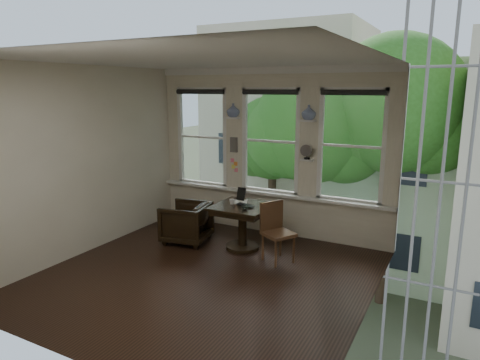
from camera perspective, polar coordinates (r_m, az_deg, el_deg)
The scene contains 25 objects.
ground at distance 6.30m, azimuth -4.57°, elevation -12.66°, with size 4.50×4.50×0.00m, color black.
ceiling at distance 5.73m, azimuth -5.10°, elevation 15.73°, with size 4.50×4.50×0.00m, color silver.
wall_back at distance 7.79m, azimuth 4.15°, elevation 3.73°, with size 4.50×4.50×0.00m, color silver.
wall_front at distance 4.17m, azimuth -21.75°, elevation -4.59°, with size 4.50×4.50×0.00m, color silver.
wall_left at distance 7.28m, azimuth -19.93°, elevation 2.43°, with size 4.50×4.50×0.00m, color silver.
wall_right at distance 5.01m, azimuth 17.42°, elevation -1.55°, with size 4.50×4.50×0.00m, color silver.
window_left at distance 8.44m, azimuth -4.91°, elevation 5.74°, with size 1.10×0.12×1.90m, color white, non-canonical shape.
window_center at distance 7.76m, azimuth 4.17°, elevation 5.19°, with size 1.10×0.12×1.90m, color white, non-canonical shape.
window_right at distance 7.30m, azimuth 14.67°, elevation 4.38°, with size 1.10×0.12×1.90m, color white, non-canonical shape.
shelf_left at distance 7.95m, azimuth -0.91°, elevation 8.28°, with size 0.26×0.16×0.03m, color white.
shelf_right at distance 7.37m, azimuth 9.12°, elevation 7.82°, with size 0.26×0.16×0.03m, color white.
intercom at distance 8.03m, azimuth -0.80°, elevation 4.73°, with size 0.14×0.06×0.28m, color #59544F.
sticky_notes at distance 8.09m, azimuth -0.77°, elevation 2.28°, with size 0.16×0.01×0.24m, color pink, non-canonical shape.
desk_fan at distance 7.41m, azimuth 8.92°, elevation 3.41°, with size 0.20×0.20×0.24m, color #59544F, non-canonical shape.
vase_left at distance 7.94m, azimuth -0.92°, elevation 9.28°, with size 0.24×0.24×0.25m, color silver.
vase_right at distance 7.36m, azimuth 9.15°, elevation 8.90°, with size 0.24×0.24×0.25m, color silver.
table at distance 7.15m, azimuth 0.33°, elevation -6.29°, with size 0.90×0.90×0.75m, color black, non-canonical shape.
armchair_left at distance 7.53m, azimuth -7.17°, elevation -5.65°, with size 0.74×0.76×0.70m, color black.
cushion_red at distance 7.50m, azimuth -7.19°, elevation -4.91°, with size 0.45×0.45×0.06m, color maroon.
side_chair_right at distance 6.63m, azimuth 5.15°, elevation -7.09°, with size 0.42×0.42×0.92m, color #422D17, non-canonical shape.
laptop at distance 6.95m, azimuth 0.46°, elevation -3.49°, with size 0.33×0.21×0.03m, color black.
mug at distance 7.10m, azimuth -1.09°, elevation -2.91°, with size 0.09×0.09×0.08m, color white.
drinking_glass at distance 6.76m, azimuth 0.64°, elevation -3.67°, with size 0.11×0.11×0.09m, color white.
tablet at distance 7.34m, azimuth 0.15°, elevation -1.87°, with size 0.16×0.02×0.22m, color black.
papers at distance 7.25m, azimuth 0.07°, elevation -2.93°, with size 0.22×0.30×0.00m, color silver.
Camera 1 is at (3.09, -4.80, 2.64)m, focal length 32.00 mm.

